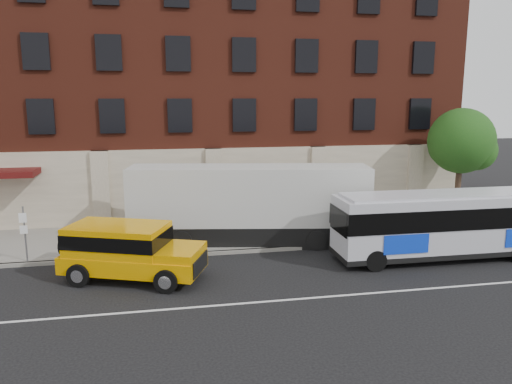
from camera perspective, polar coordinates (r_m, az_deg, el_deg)
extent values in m
plane|color=black|center=(16.84, -0.32, -13.37)|extent=(120.00, 120.00, 0.00)
cube|color=gray|center=(25.20, -4.13, -4.89)|extent=(60.00, 6.00, 0.15)
cube|color=gray|center=(22.35, -3.20, -6.95)|extent=(60.00, 0.25, 0.15)
cube|color=silver|center=(17.28, -0.64, -12.68)|extent=(60.00, 0.12, 0.01)
cube|color=#5E2316|center=(32.22, -6.08, 12.14)|extent=(30.00, 10.00, 15.00)
cube|color=beige|center=(27.50, -4.91, 0.88)|extent=(30.00, 0.35, 4.00)
cube|color=beige|center=(27.44, -17.44, 0.39)|extent=(0.90, 0.55, 4.00)
cube|color=beige|center=(27.40, -4.89, 0.84)|extent=(0.90, 0.55, 4.00)
cube|color=beige|center=(28.65, 7.13, 1.24)|extent=(0.90, 0.55, 4.00)
cube|color=beige|center=(31.03, 17.73, 1.54)|extent=(0.90, 0.55, 4.00)
cube|color=black|center=(27.66, -23.58, 8.00)|extent=(1.30, 0.20, 1.80)
cube|color=black|center=(27.13, -16.27, 8.43)|extent=(1.30, 0.20, 1.80)
cube|color=black|center=(27.04, -8.79, 8.72)|extent=(1.30, 0.20, 1.80)
cube|color=black|center=(27.41, -1.37, 8.87)|extent=(1.30, 0.20, 1.80)
cube|color=black|center=(28.20, 5.74, 8.88)|extent=(1.30, 0.20, 1.80)
cube|color=black|center=(29.40, 12.37, 8.77)|extent=(1.30, 0.20, 1.80)
cube|color=black|center=(30.95, 18.40, 8.56)|extent=(1.30, 0.20, 1.80)
cube|color=black|center=(27.73, -24.09, 14.60)|extent=(1.30, 0.20, 1.80)
cube|color=black|center=(27.20, -16.64, 15.17)|extent=(1.30, 0.20, 1.80)
cube|color=black|center=(27.12, -8.99, 15.49)|extent=(1.30, 0.20, 1.80)
cube|color=black|center=(27.48, -1.40, 15.56)|extent=(1.30, 0.20, 1.80)
cube|color=black|center=(28.28, 5.87, 15.37)|extent=(1.30, 0.20, 1.80)
cube|color=black|center=(29.47, 12.63, 14.99)|extent=(1.30, 0.20, 1.80)
cube|color=black|center=(31.01, 18.76, 14.47)|extent=(1.30, 0.20, 1.80)
cube|color=black|center=(28.41, -26.44, -0.74)|extent=(2.60, 0.15, 2.80)
cube|color=black|center=(27.41, -14.27, -0.31)|extent=(2.60, 0.15, 2.80)
cube|color=black|center=(27.70, -1.79, 0.14)|extent=(2.60, 0.15, 2.80)
cube|color=black|center=(29.24, 9.89, 0.56)|extent=(2.60, 0.15, 2.80)
cylinder|color=slate|center=(22.74, -25.11, -4.59)|extent=(0.07, 0.07, 2.50)
cube|color=white|center=(22.42, -25.36, -2.72)|extent=(0.30, 0.03, 0.40)
cube|color=white|center=(22.53, -25.26, -3.96)|extent=(0.30, 0.03, 0.35)
cylinder|color=#3D2B1E|center=(29.98, 22.24, -0.04)|extent=(0.32, 0.32, 3.00)
sphere|color=#164A15|center=(29.61, 22.64, 5.48)|extent=(3.60, 3.60, 3.60)
sphere|color=#164A15|center=(29.72, 24.12, 4.41)|extent=(2.20, 2.20, 2.20)
sphere|color=#164A15|center=(29.66, 21.19, 4.81)|extent=(2.00, 2.00, 2.00)
cube|color=#BABBC5|center=(23.06, 22.02, -3.35)|extent=(10.58, 2.31, 2.51)
cube|color=black|center=(23.36, 21.81, -6.12)|extent=(10.62, 2.36, 0.22)
cube|color=#BABBC5|center=(22.79, 22.25, -0.18)|extent=(10.05, 2.04, 0.11)
cube|color=black|center=(22.96, 22.09, -2.34)|extent=(10.65, 2.38, 0.88)
cube|color=#0D35CD|center=(20.85, 16.99, -5.80)|extent=(1.94, 0.06, 0.79)
cube|color=#0D35CD|center=(25.53, 25.62, -3.37)|extent=(1.94, 0.06, 0.79)
cylinder|color=black|center=(20.64, 13.65, -7.72)|extent=(0.88, 0.27, 0.88)
cylinder|color=black|center=(22.38, 11.59, -6.16)|extent=(0.88, 0.27, 0.88)
cylinder|color=black|center=(25.49, 25.35, -4.90)|extent=(0.88, 0.27, 0.88)
cylinder|color=black|center=(26.11, 27.24, -4.71)|extent=(0.88, 0.27, 0.88)
cube|color=#E79C00|center=(19.70, -13.94, -7.80)|extent=(5.70, 3.96, 0.66)
cube|color=#E79C00|center=(19.69, -15.66, -5.22)|extent=(4.15, 3.32, 1.10)
cube|color=black|center=(19.68, -15.67, -5.06)|extent=(4.21, 3.38, 0.55)
cube|color=#E79C00|center=(18.90, -8.95, -6.84)|extent=(2.29, 2.54, 0.33)
cube|color=black|center=(18.78, -6.45, -8.29)|extent=(0.70, 1.66, 0.60)
cylinder|color=black|center=(20.83, -21.08, -5.77)|extent=(0.53, 0.86, 0.83)
cylinder|color=black|center=(18.23, -10.34, -10.11)|extent=(0.93, 0.61, 0.88)
cylinder|color=silver|center=(18.23, -10.34, -10.11)|extent=(0.57, 0.48, 0.48)
cylinder|color=black|center=(20.14, -8.18, -7.99)|extent=(0.93, 0.61, 0.88)
cylinder|color=silver|center=(20.14, -8.18, -7.99)|extent=(0.57, 0.48, 0.48)
cylinder|color=black|center=(19.65, -19.79, -9.03)|extent=(0.93, 0.61, 0.88)
cylinder|color=silver|center=(19.65, -19.79, -9.03)|extent=(0.57, 0.48, 0.48)
cylinder|color=black|center=(21.42, -16.91, -7.20)|extent=(0.93, 0.61, 0.88)
cylinder|color=silver|center=(21.42, -16.91, -7.20)|extent=(0.57, 0.48, 0.48)
cube|color=black|center=(23.73, -0.77, -4.76)|extent=(11.44, 4.16, 1.03)
cube|color=silver|center=(23.29, -0.78, -0.33)|extent=(11.44, 4.19, 2.71)
cylinder|color=black|center=(23.08, -11.31, -5.55)|extent=(0.97, 0.42, 0.93)
cylinder|color=black|center=(25.12, -10.45, -4.17)|extent=(0.97, 0.42, 0.93)
cylinder|color=black|center=(22.90, -8.54, -5.59)|extent=(0.97, 0.42, 0.93)
cylinder|color=black|center=(24.96, -7.90, -4.19)|extent=(0.97, 0.42, 0.93)
cylinder|color=black|center=(22.92, 7.01, -5.53)|extent=(0.97, 0.42, 0.93)
cylinder|color=black|center=(24.98, 6.33, -4.14)|extent=(0.97, 0.42, 0.93)
cylinder|color=black|center=(23.11, 9.78, -5.48)|extent=(0.97, 0.42, 0.93)
cylinder|color=black|center=(25.14, 8.87, -4.10)|extent=(0.97, 0.42, 0.93)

